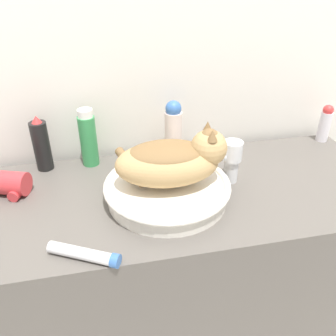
# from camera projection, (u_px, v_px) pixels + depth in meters

# --- Properties ---
(wall_back) EXTENTS (8.00, 0.05, 2.40)m
(wall_back) POSITION_uv_depth(u_px,v_px,m) (161.00, 53.00, 1.14)
(wall_back) COLOR silver
(wall_back) RESTS_ON ground_plane
(vanity_counter) EXTENTS (1.26, 0.52, 0.87)m
(vanity_counter) POSITION_uv_depth(u_px,v_px,m) (180.00, 292.00, 1.27)
(vanity_counter) COLOR #56514C
(vanity_counter) RESTS_ON ground_plane
(sink_basin) EXTENTS (0.35, 0.35, 0.06)m
(sink_basin) POSITION_uv_depth(u_px,v_px,m) (167.00, 189.00, 0.99)
(sink_basin) COLOR white
(sink_basin) RESTS_ON vanity_counter
(cat) EXTENTS (0.31, 0.27, 0.16)m
(cat) POSITION_uv_depth(u_px,v_px,m) (172.00, 159.00, 0.95)
(cat) COLOR tan
(cat) RESTS_ON sink_basin
(faucet) EXTENTS (0.12, 0.06, 0.14)m
(faucet) POSITION_uv_depth(u_px,v_px,m) (230.00, 159.00, 1.05)
(faucet) COLOR silver
(faucet) RESTS_ON vanity_counter
(shampoo_bottle_tall) EXTENTS (0.05, 0.05, 0.19)m
(shampoo_bottle_tall) POSITION_uv_depth(u_px,v_px,m) (88.00, 138.00, 1.13)
(shampoo_bottle_tall) COLOR #338C4C
(shampoo_bottle_tall) RESTS_ON vanity_counter
(hairspray_can_black) EXTENTS (0.05, 0.05, 0.18)m
(hairspray_can_black) POSITION_uv_depth(u_px,v_px,m) (41.00, 145.00, 1.11)
(hairspray_can_black) COLOR black
(hairspray_can_black) RESTS_ON vanity_counter
(deodorant_stick) EXTENTS (0.04, 0.04, 0.14)m
(deodorant_stick) POSITION_uv_depth(u_px,v_px,m) (325.00, 123.00, 1.29)
(deodorant_stick) COLOR silver
(deodorant_stick) RESTS_ON vanity_counter
(lotion_bottle_white) EXTENTS (0.06, 0.06, 0.20)m
(lotion_bottle_white) POSITION_uv_depth(u_px,v_px,m) (173.00, 129.00, 1.18)
(lotion_bottle_white) COLOR silver
(lotion_bottle_white) RESTS_ON vanity_counter
(cream_tube) EXTENTS (0.17, 0.11, 0.03)m
(cream_tube) POSITION_uv_depth(u_px,v_px,m) (85.00, 254.00, 0.80)
(cream_tube) COLOR silver
(cream_tube) RESTS_ON vanity_counter
(hair_dryer) EXTENTS (0.20, 0.13, 0.07)m
(hair_dryer) POSITION_uv_depth(u_px,v_px,m) (0.00, 183.00, 1.02)
(hair_dryer) COLOR #C63338
(hair_dryer) RESTS_ON vanity_counter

